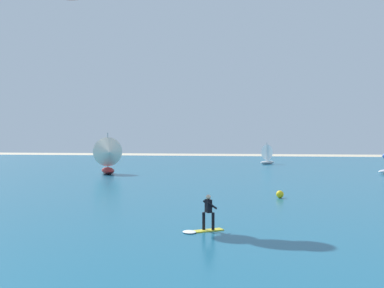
# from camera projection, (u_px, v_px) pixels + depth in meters

# --- Properties ---
(ocean) EXTENTS (160.00, 90.00, 0.10)m
(ocean) POSITION_uv_depth(u_px,v_px,m) (222.00, 173.00, 51.03)
(ocean) COLOR #1E607F
(ocean) RESTS_ON ground
(kitesurfer) EXTENTS (1.96, 1.50, 1.67)m
(kitesurfer) POSITION_uv_depth(u_px,v_px,m) (205.00, 218.00, 19.59)
(kitesurfer) COLOR yellow
(kitesurfer) RESTS_ON ocean
(sailboat_heeled_over) EXTENTS (3.06, 3.05, 3.46)m
(sailboat_heeled_over) POSITION_uv_depth(u_px,v_px,m) (269.00, 154.00, 67.71)
(sailboat_heeled_over) COLOR silver
(sailboat_heeled_over) RESTS_ON ocean
(sailboat_near_shore) EXTENTS (3.83, 4.29, 4.81)m
(sailboat_near_shore) POSITION_uv_depth(u_px,v_px,m) (108.00, 155.00, 49.31)
(sailboat_near_shore) COLOR maroon
(sailboat_near_shore) RESTS_ON ocean
(marker_buoy) EXTENTS (0.53, 0.53, 0.53)m
(marker_buoy) POSITION_uv_depth(u_px,v_px,m) (280.00, 194.00, 30.19)
(marker_buoy) COLOR yellow
(marker_buoy) RESTS_ON ocean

